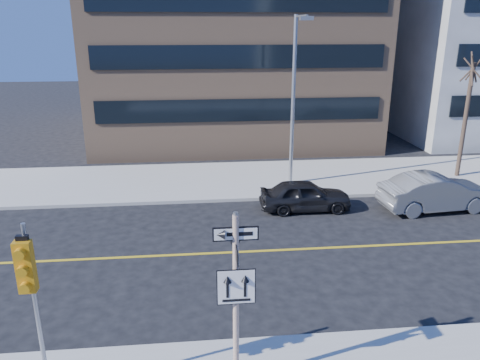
{
  "coord_description": "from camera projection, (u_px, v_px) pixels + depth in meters",
  "views": [
    {
      "loc": [
        -0.77,
        -10.9,
        7.67
      ],
      "look_at": [
        0.75,
        4.0,
        2.71
      ],
      "focal_mm": 35.0,
      "sensor_mm": 36.0,
      "label": 1
    }
  ],
  "objects": [
    {
      "name": "streetlight_a",
      "position": [
        295.0,
        91.0,
        21.83
      ],
      "size": [
        0.55,
        2.25,
        8.0
      ],
      "color": "gray",
      "rests_on": "far_sidewalk"
    },
    {
      "name": "ground",
      "position": [
        228.0,
        320.0,
        12.78
      ],
      "size": [
        120.0,
        120.0,
        0.0
      ],
      "primitive_type": "plane",
      "color": "black",
      "rests_on": "ground"
    },
    {
      "name": "building_brick",
      "position": [
        228.0,
        6.0,
        33.76
      ],
      "size": [
        18.0,
        18.0,
        18.0
      ],
      "primitive_type": "cube",
      "color": "#A57D5B",
      "rests_on": "ground"
    },
    {
      "name": "parked_car_b",
      "position": [
        436.0,
        192.0,
        20.23
      ],
      "size": [
        2.09,
        4.98,
        1.6
      ],
      "primitive_type": "imported",
      "rotation": [
        0.0,
        0.0,
        1.65
      ],
      "color": "slate",
      "rests_on": "ground"
    },
    {
      "name": "parked_car_a",
      "position": [
        305.0,
        195.0,
        20.26
      ],
      "size": [
        1.61,
        3.93,
        1.33
      ],
      "primitive_type": "imported",
      "rotation": [
        0.0,
        0.0,
        1.56
      ],
      "color": "black",
      "rests_on": "ground"
    },
    {
      "name": "street_tree_west",
      "position": [
        473.0,
        71.0,
        22.97
      ],
      "size": [
        1.8,
        1.8,
        6.35
      ],
      "color": "#32261D",
      "rests_on": "far_sidewalk"
    },
    {
      "name": "traffic_signal",
      "position": [
        28.0,
        281.0,
        8.93
      ],
      "size": [
        0.32,
        0.45,
        4.0
      ],
      "color": "gray",
      "rests_on": "near_sidewalk"
    },
    {
      "name": "sign_pole",
      "position": [
        236.0,
        292.0,
        9.64
      ],
      "size": [
        0.92,
        0.92,
        4.06
      ],
      "color": "silver",
      "rests_on": "near_sidewalk"
    }
  ]
}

